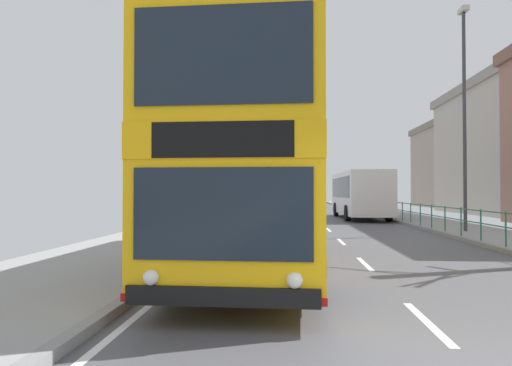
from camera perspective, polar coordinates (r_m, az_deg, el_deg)
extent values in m
cube|color=silver|center=(6.61, 21.00, -16.24)|extent=(0.12, 2.00, 0.00)
cube|color=silver|center=(11.20, 13.73, -9.99)|extent=(0.12, 2.00, 0.00)
cube|color=silver|center=(15.91, 10.81, -7.35)|extent=(0.12, 2.00, 0.00)
cube|color=silver|center=(20.66, 9.24, -5.91)|extent=(0.12, 2.00, 0.00)
cube|color=silver|center=(25.43, 8.27, -5.01)|extent=(0.12, 2.00, 0.00)
cube|color=silver|center=(30.21, 7.60, -4.39)|extent=(0.12, 2.00, 0.00)
cube|color=silver|center=(35.00, 7.12, -3.94)|extent=(0.12, 2.00, 0.00)
cube|color=silver|center=(39.79, 6.76, -3.60)|extent=(0.12, 2.00, 0.00)
cube|color=silver|center=(44.58, 6.47, -3.34)|extent=(0.12, 2.00, 0.00)
cube|color=silver|center=(49.37, 6.24, -3.12)|extent=(0.12, 2.00, 0.00)
cube|color=silver|center=(54.17, 6.05, -2.94)|extent=(0.12, 2.00, 0.00)
cube|color=#F4B20F|center=(10.56, 0.44, -3.76)|extent=(2.82, 10.21, 1.80)
cube|color=#F4B20F|center=(10.57, 0.44, 2.38)|extent=(2.83, 10.26, 0.47)
cube|color=#F4B20F|center=(10.69, 0.43, 8.03)|extent=(2.82, 10.21, 1.64)
cube|color=#D0970D|center=(10.86, 0.43, 12.52)|extent=(2.73, 9.90, 0.08)
cube|color=#19232D|center=(5.51, -4.37, -3.95)|extent=(2.24, 0.09, 1.15)
cube|color=black|center=(5.54, -4.36, 5.56)|extent=(1.78, 0.08, 0.45)
cube|color=#19232D|center=(5.76, -4.34, 16.03)|extent=(2.24, 0.09, 1.25)
cube|color=black|center=(5.65, -4.40, -14.28)|extent=(2.42, 0.15, 0.24)
cube|color=#B2140F|center=(10.64, 0.44, -8.28)|extent=(2.84, 10.26, 0.10)
cube|color=#19232D|center=(10.77, 7.39, -2.37)|extent=(0.23, 7.91, 0.93)
cube|color=#19232D|center=(10.66, 7.40, 8.51)|extent=(0.27, 9.13, 0.98)
cube|color=#19232D|center=(11.00, -6.13, -2.34)|extent=(0.23, 7.91, 0.93)
cube|color=#19232D|center=(10.89, -6.38, 8.30)|extent=(0.27, 9.13, 0.98)
sphere|color=white|center=(5.51, 4.96, -12.27)|extent=(0.21, 0.21, 0.20)
sphere|color=white|center=(5.81, -13.28, -11.66)|extent=(0.21, 0.21, 0.20)
cube|color=#19232D|center=(6.82, 8.42, -6.27)|extent=(0.04, 0.90, 1.55)
cylinder|color=black|center=(7.74, 7.66, -10.15)|extent=(0.33, 1.05, 1.04)
cylinder|color=black|center=(8.03, -10.32, -9.81)|extent=(0.33, 1.05, 1.04)
cylinder|color=black|center=(13.74, 6.76, -6.19)|extent=(0.33, 1.05, 1.04)
cylinder|color=black|center=(13.91, -3.42, -6.13)|extent=(0.33, 1.05, 1.04)
cube|color=white|center=(29.66, 13.07, -1.26)|extent=(2.64, 9.19, 2.65)
cube|color=#19232D|center=(29.47, 10.67, -0.55)|extent=(0.15, 7.78, 1.27)
cube|color=#19232D|center=(29.90, 15.44, -0.54)|extent=(0.15, 7.78, 1.27)
cube|color=#19232D|center=(34.19, 11.74, -0.80)|extent=(2.14, 0.07, 1.59)
cylinder|color=black|center=(32.06, 10.18, -3.34)|extent=(0.30, 0.96, 0.96)
cylinder|color=black|center=(32.43, 14.37, -3.30)|extent=(0.30, 0.96, 0.96)
cylinder|color=black|center=(26.76, 11.59, -3.78)|extent=(0.30, 0.96, 0.96)
cylinder|color=black|center=(27.21, 16.58, -3.71)|extent=(0.30, 0.96, 0.96)
cylinder|color=#236B4C|center=(14.86, 29.27, -5.16)|extent=(0.05, 0.05, 1.02)
cylinder|color=#236B4C|center=(16.38, 26.78, -4.79)|extent=(0.05, 0.05, 1.02)
cylinder|color=#236B4C|center=(17.93, 24.72, -4.48)|extent=(0.05, 0.05, 1.02)
cylinder|color=#236B4C|center=(19.49, 22.99, -4.22)|extent=(0.05, 0.05, 1.02)
cylinder|color=#236B4C|center=(21.08, 21.51, -3.99)|extent=(0.05, 0.05, 1.02)
cylinder|color=#236B4C|center=(22.67, 20.25, -3.79)|extent=(0.05, 0.05, 1.02)
cylinder|color=#236B4C|center=(24.28, 19.15, -3.61)|extent=(0.05, 0.05, 1.02)
cylinder|color=#236B4C|center=(25.89, 18.19, -3.46)|extent=(0.05, 0.05, 1.02)
cylinder|color=#236B4C|center=(27.51, 17.34, -3.32)|extent=(0.05, 0.05, 1.02)
cylinder|color=#236B4C|center=(29.14, 16.59, -3.20)|extent=(0.05, 0.05, 1.02)
cylinder|color=#236B4C|center=(30.77, 15.92, -3.09)|extent=(0.05, 0.05, 1.02)
cylinder|color=#236B4C|center=(17.90, 24.71, -3.01)|extent=(0.04, 26.69, 0.04)
cylinder|color=#236B4C|center=(17.92, 24.72, -4.32)|extent=(0.04, 26.69, 0.04)
cylinder|color=#38383D|center=(20.24, 25.08, 7.14)|extent=(0.14, 0.14, 8.93)
cube|color=#B2B2AD|center=(21.38, 24.97, 19.39)|extent=(0.28, 0.60, 0.20)
cube|color=gray|center=(53.95, 25.90, 1.79)|extent=(9.09, 15.09, 8.72)
cube|color=slate|center=(54.38, 25.86, 6.75)|extent=(9.45, 15.70, 0.70)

